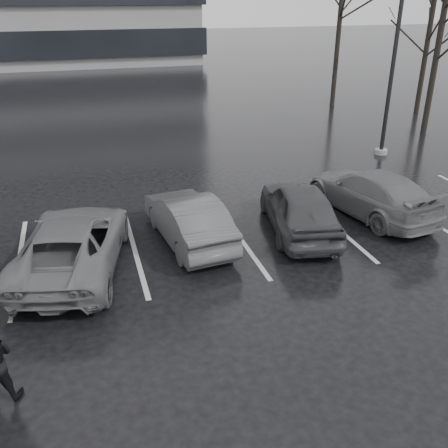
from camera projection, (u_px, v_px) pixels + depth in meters
The scene contains 10 objects.
ground at pixel (246, 285), 11.24m from camera, with size 160.00×160.00×0.00m, color black.
car_main at pixel (300, 207), 13.51m from camera, with size 1.63×4.05×1.38m, color black.
car_west_a at pixel (188, 219), 12.96m from camera, with size 1.35×3.88×1.28m, color #2B2B2D.
car_west_b at pixel (72, 244), 11.65m from camera, with size 2.18×4.72×1.31m, color #454547.
car_east at pixel (371, 192), 14.62m from camera, with size 1.83×4.50×1.31m, color #454547.
lamp_post at pixel (396, 46), 18.46m from camera, with size 0.50×0.50×9.05m.
stall_stripes at pixel (187, 241), 13.21m from camera, with size 19.72×5.00×0.00m.
tree_east at pixel (439, 42), 21.29m from camera, with size 0.26×0.26×8.00m, color black.
tree_ne at pixel (427, 44), 25.61m from camera, with size 0.26×0.26×7.00m, color black.
tree_north at pixel (339, 26), 27.00m from camera, with size 0.26×0.26×8.50m, color black.
Camera 1 is at (-3.19, -9.06, 6.03)m, focal length 40.00 mm.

